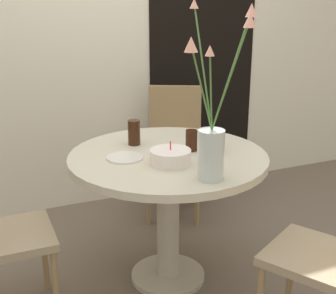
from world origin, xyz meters
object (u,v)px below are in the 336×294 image
(chair_far_back, at_px, (335,246))
(drink_glass_2, at_px, (134,132))
(chair_right_flank, at_px, (174,143))
(drink_glass_1, at_px, (191,141))
(birthday_cake, at_px, (170,157))
(side_plate, at_px, (125,158))
(drink_glass_0, at_px, (214,140))
(flower_vase, at_px, (213,135))

(chair_far_back, height_order, drink_glass_2, chair_far_back)
(chair_right_flank, xyz_separation_m, drink_glass_1, (-0.26, -0.81, 0.28))
(chair_far_back, xyz_separation_m, birthday_cake, (-0.49, 0.65, 0.26))
(drink_glass_2, bearing_deg, birthday_cake, -80.40)
(side_plate, relative_size, drink_glass_0, 1.58)
(side_plate, distance_m, drink_glass_2, 0.24)
(drink_glass_2, bearing_deg, flower_vase, -76.61)
(drink_glass_2, bearing_deg, drink_glass_0, -36.53)
(drink_glass_0, distance_m, drink_glass_1, 0.12)
(flower_vase, height_order, side_plate, flower_vase)
(birthday_cake, distance_m, drink_glass_1, 0.24)
(birthday_cake, bearing_deg, chair_right_flank, 64.97)
(flower_vase, bearing_deg, chair_far_back, -44.20)
(chair_right_flank, xyz_separation_m, birthday_cake, (-0.44, -0.95, 0.26))
(birthday_cake, bearing_deg, chair_far_back, -53.17)
(chair_far_back, xyz_separation_m, drink_glass_2, (-0.55, 1.02, 0.30))
(chair_far_back, relative_size, flower_vase, 1.18)
(drink_glass_1, bearing_deg, chair_far_back, -69.17)
(birthday_cake, height_order, flower_vase, flower_vase)
(side_plate, xyz_separation_m, drink_glass_0, (0.48, -0.07, 0.05))
(drink_glass_1, relative_size, drink_glass_2, 0.81)
(flower_vase, height_order, drink_glass_1, flower_vase)
(flower_vase, distance_m, drink_glass_2, 0.66)
(chair_right_flank, relative_size, birthday_cake, 4.51)
(chair_far_back, bearing_deg, flower_vase, -73.43)
(chair_far_back, xyz_separation_m, drink_glass_0, (-0.19, 0.75, 0.29))
(drink_glass_0, bearing_deg, chair_right_flank, 80.35)
(birthday_cake, xyz_separation_m, side_plate, (-0.18, 0.16, -0.03))
(chair_far_back, distance_m, flower_vase, 0.71)
(side_plate, bearing_deg, chair_far_back, -50.50)
(chair_right_flank, bearing_deg, flower_vase, -80.26)
(chair_right_flank, distance_m, flower_vase, 1.34)
(chair_far_back, relative_size, drink_glass_1, 8.13)
(side_plate, bearing_deg, flower_vase, -57.46)
(chair_far_back, height_order, birthday_cake, chair_far_back)
(chair_right_flank, xyz_separation_m, drink_glass_2, (-0.51, -0.58, 0.30))
(drink_glass_2, bearing_deg, chair_far_back, -61.62)
(drink_glass_1, bearing_deg, drink_glass_0, -21.92)
(chair_right_flank, relative_size, drink_glass_0, 7.80)
(side_plate, relative_size, drink_glass_2, 1.34)
(drink_glass_0, xyz_separation_m, drink_glass_2, (-0.36, 0.27, 0.01))
(birthday_cake, xyz_separation_m, drink_glass_0, (0.30, 0.10, 0.02))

